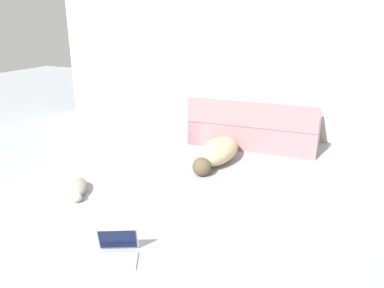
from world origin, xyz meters
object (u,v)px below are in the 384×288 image
object	(u,v)px
dog	(217,152)
cat	(78,188)
laptop_open	(117,248)
couch	(254,130)

from	to	relation	value
dog	cat	distance (m)	1.87
cat	laptop_open	bearing A→B (deg)	16.97
cat	laptop_open	xyz separation A→B (m)	(1.09, -0.79, 0.01)
dog	cat	world-z (taller)	dog
couch	dog	size ratio (longest dim) A/B	1.47
cat	dog	bearing A→B (deg)	107.16
couch	cat	xyz separation A→B (m)	(-1.31, -2.46, -0.18)
cat	laptop_open	size ratio (longest dim) A/B	1.21
couch	laptop_open	bearing A→B (deg)	82.62
laptop_open	dog	bearing A→B (deg)	62.68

